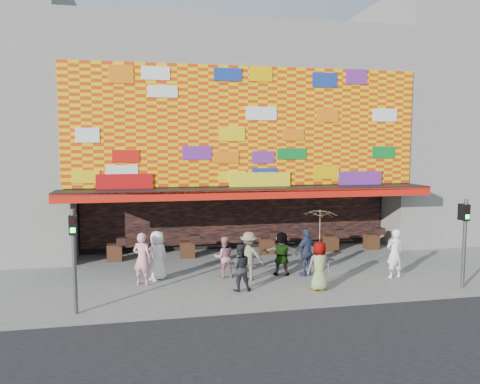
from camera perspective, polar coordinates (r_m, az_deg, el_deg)
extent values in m
plane|color=slate|center=(16.32, 4.00, -11.29)|extent=(90.00, 90.00, 0.00)
cube|color=black|center=(10.63, 14.06, -21.00)|extent=(30.00, 8.00, 0.02)
cube|color=gray|center=(23.49, -1.18, 9.91)|extent=(15.00, 8.00, 7.00)
cube|color=black|center=(24.62, -1.58, -1.95)|extent=(15.00, 6.00, 3.00)
cube|color=gray|center=(20.54, -20.07, -3.81)|extent=(0.40, 2.00, 3.00)
cube|color=gray|center=(23.33, 18.18, -2.65)|extent=(0.40, 2.00, 3.00)
cube|color=black|center=(19.00, 1.33, 0.36)|extent=(15.20, 1.60, 0.12)
cube|color=red|center=(18.25, 1.87, -0.33)|extent=(15.20, 0.04, 0.35)
cube|color=#FFC900|center=(19.48, 0.97, 8.00)|extent=(14.80, 0.08, 4.90)
cube|color=black|center=(21.55, -0.13, -2.90)|extent=(14.00, 0.25, 2.50)
cube|color=gray|center=(28.78, 25.46, 7.59)|extent=(11.00, 8.00, 12.00)
cylinder|color=#59595B|center=(14.07, -19.54, -8.04)|extent=(0.12, 0.12, 3.00)
cube|color=black|center=(13.87, -19.68, -3.82)|extent=(0.22, 0.18, 0.55)
cube|color=black|center=(13.75, -19.76, -3.35)|extent=(0.14, 0.02, 0.14)
cube|color=#19E533|center=(13.79, -19.72, -4.41)|extent=(0.14, 0.02, 0.14)
cylinder|color=#59595B|center=(17.38, 25.67, -5.70)|extent=(0.12, 0.12, 3.00)
cube|color=black|center=(17.22, 25.82, -2.26)|extent=(0.22, 0.18, 0.55)
cube|color=black|center=(17.13, 26.03, -1.87)|extent=(0.14, 0.02, 0.14)
cube|color=#19E533|center=(17.16, 25.99, -2.73)|extent=(0.14, 0.02, 0.14)
imported|color=white|center=(16.96, -10.02, -7.64)|extent=(1.02, 0.96, 1.75)
imported|color=pink|center=(16.46, -11.84, -7.98)|extent=(0.79, 0.68, 1.82)
imported|color=#232428|center=(15.51, -0.04, -9.20)|extent=(0.78, 0.62, 1.55)
imported|color=#797158|center=(16.72, 1.11, -7.81)|extent=(1.28, 1.10, 1.72)
imported|color=#303954|center=(17.41, 8.13, -7.31)|extent=(1.10, 0.77, 1.73)
imported|color=gray|center=(17.41, 5.10, -7.47)|extent=(1.57, 0.83, 1.61)
imported|color=gray|center=(15.78, 9.66, -8.88)|extent=(0.81, 0.54, 1.62)
imported|color=white|center=(17.90, 18.34, -7.12)|extent=(0.69, 0.50, 1.77)
imported|color=#BE7B83|center=(17.06, -1.98, -7.94)|extent=(0.74, 0.59, 1.49)
imported|color=#D9BB88|center=(15.50, 9.74, -3.91)|extent=(1.25, 1.26, 1.00)
cylinder|color=#4C3326|center=(15.68, 9.68, -7.33)|extent=(0.02, 0.02, 1.00)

